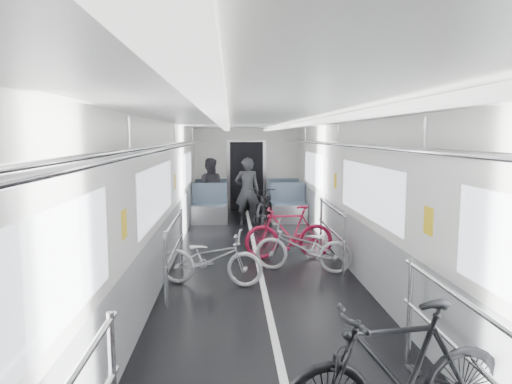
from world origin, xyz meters
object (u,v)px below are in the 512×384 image
(bike_right_far, at_px, (289,232))
(bike_aisle, at_px, (266,205))
(bike_right_near, at_px, (398,373))
(person_seated, at_px, (210,188))
(bike_left_far, at_px, (211,258))
(bike_right_mid, at_px, (303,247))
(person_standing, at_px, (247,191))

(bike_right_far, bearing_deg, bike_aisle, -179.76)
(bike_right_near, distance_m, person_seated, 9.33)
(bike_left_far, distance_m, bike_right_near, 3.85)
(bike_right_mid, distance_m, bike_right_far, 0.82)
(bike_right_near, distance_m, bike_aisle, 8.13)
(bike_right_near, xyz_separation_m, person_seated, (-1.73, 9.16, 0.28))
(person_seated, bearing_deg, person_standing, 141.10)
(person_standing, bearing_deg, bike_right_mid, 102.59)
(bike_left_far, relative_size, person_standing, 0.92)
(bike_right_near, xyz_separation_m, bike_aisle, (-0.30, 8.12, -0.04))
(bike_right_mid, distance_m, person_seated, 5.33)
(bike_aisle, bearing_deg, bike_right_mid, -69.90)
(bike_left_far, bearing_deg, bike_right_far, -32.52)
(bike_aisle, height_order, person_seated, person_seated)
(bike_left_far, distance_m, bike_right_mid, 1.56)
(bike_right_mid, distance_m, person_standing, 4.09)
(bike_left_far, bearing_deg, bike_aisle, -2.98)
(bike_left_far, height_order, bike_aisle, bike_aisle)
(bike_right_near, height_order, person_seated, person_seated)
(bike_left_far, bearing_deg, bike_right_near, -146.23)
(bike_right_far, bearing_deg, bike_right_mid, 6.10)
(person_seated, bearing_deg, bike_right_mid, 116.88)
(bike_left_far, height_order, bike_right_far, bike_right_far)
(bike_left_far, distance_m, bike_aisle, 4.72)
(bike_left_far, relative_size, bike_right_mid, 0.98)
(bike_aisle, bearing_deg, bike_right_near, -71.87)
(bike_aisle, relative_size, person_seated, 1.14)
(bike_right_mid, height_order, person_seated, person_seated)
(bike_right_far, distance_m, person_standing, 3.27)
(bike_right_far, distance_m, bike_aisle, 3.19)
(person_seated, bearing_deg, bike_left_far, 100.75)
(bike_aisle, bearing_deg, bike_left_far, -88.31)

